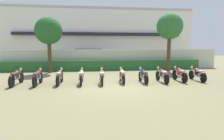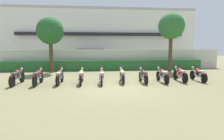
% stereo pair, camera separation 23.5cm
% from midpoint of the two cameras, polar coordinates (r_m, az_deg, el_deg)
% --- Properties ---
extents(ground, '(60.00, 60.00, 0.00)m').
position_cam_midpoint_polar(ground, '(9.82, 0.42, -5.32)').
color(ground, olive).
extents(building, '(23.41, 6.50, 6.80)m').
position_cam_midpoint_polar(building, '(25.69, -4.52, 10.08)').
color(building, white).
rests_on(building, ground).
extents(compound_wall, '(22.24, 0.30, 1.86)m').
position_cam_midpoint_polar(compound_wall, '(17.37, -3.06, 3.28)').
color(compound_wall, beige).
rests_on(compound_wall, ground).
extents(hedge_row, '(17.79, 0.70, 0.91)m').
position_cam_midpoint_polar(hedge_row, '(16.72, -2.87, 1.48)').
color(hedge_row, '#28602D').
rests_on(hedge_row, ground).
extents(parked_car, '(4.56, 2.19, 1.89)m').
position_cam_midpoint_polar(parked_car, '(20.00, -7.14, 3.78)').
color(parked_car, silver).
rests_on(parked_car, ground).
extents(tree_near_inspector, '(2.17, 2.17, 4.46)m').
position_cam_midpoint_polar(tree_near_inspector, '(16.02, -19.24, 11.13)').
color(tree_near_inspector, '#4C3823').
rests_on(tree_near_inspector, ground).
extents(tree_far_side, '(2.19, 2.19, 4.93)m').
position_cam_midpoint_polar(tree_far_side, '(16.87, 16.86, 12.53)').
color(tree_far_side, '#4C3823').
rests_on(tree_far_side, ground).
extents(motorcycle_in_row_0, '(0.60, 1.98, 0.97)m').
position_cam_midpoint_polar(motorcycle_in_row_0, '(11.62, -27.77, -1.91)').
color(motorcycle_in_row_0, black).
rests_on(motorcycle_in_row_0, ground).
extents(motorcycle_in_row_1, '(0.60, 1.86, 0.97)m').
position_cam_midpoint_polar(motorcycle_in_row_1, '(11.13, -22.40, -1.99)').
color(motorcycle_in_row_1, black).
rests_on(motorcycle_in_row_1, ground).
extents(motorcycle_in_row_2, '(0.60, 1.88, 0.96)m').
position_cam_midpoint_polar(motorcycle_in_row_2, '(10.96, -16.36, -1.91)').
color(motorcycle_in_row_2, black).
rests_on(motorcycle_in_row_2, ground).
extents(motorcycle_in_row_3, '(0.60, 1.92, 0.95)m').
position_cam_midpoint_polar(motorcycle_in_row_3, '(10.81, -9.95, -1.87)').
color(motorcycle_in_row_3, black).
rests_on(motorcycle_in_row_3, ground).
extents(motorcycle_in_row_4, '(0.60, 1.92, 0.95)m').
position_cam_midpoint_polar(motorcycle_in_row_4, '(10.72, -3.76, -1.85)').
color(motorcycle_in_row_4, black).
rests_on(motorcycle_in_row_4, ground).
extents(motorcycle_in_row_5, '(0.60, 1.79, 0.94)m').
position_cam_midpoint_polar(motorcycle_in_row_5, '(11.03, 2.51, -1.62)').
color(motorcycle_in_row_5, black).
rests_on(motorcycle_in_row_5, ground).
extents(motorcycle_in_row_6, '(0.60, 1.81, 0.94)m').
position_cam_midpoint_polar(motorcycle_in_row_6, '(11.16, 8.96, -1.60)').
color(motorcycle_in_row_6, black).
rests_on(motorcycle_in_row_6, ground).
extents(motorcycle_in_row_7, '(0.60, 1.92, 0.95)m').
position_cam_midpoint_polar(motorcycle_in_row_7, '(11.54, 14.54, -1.43)').
color(motorcycle_in_row_7, black).
rests_on(motorcycle_in_row_7, ground).
extents(motorcycle_in_row_8, '(0.60, 1.89, 0.97)m').
position_cam_midpoint_polar(motorcycle_in_row_8, '(12.19, 19.49, -1.11)').
color(motorcycle_in_row_8, black).
rests_on(motorcycle_in_row_8, ground).
extents(motorcycle_in_row_9, '(0.60, 1.86, 0.94)m').
position_cam_midpoint_polar(motorcycle_in_row_9, '(12.73, 24.19, -1.06)').
color(motorcycle_in_row_9, black).
rests_on(motorcycle_in_row_9, ground).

